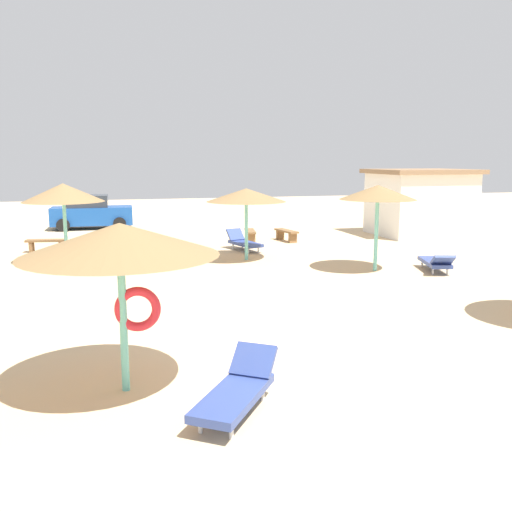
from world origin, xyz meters
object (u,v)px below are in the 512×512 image
parasol_1 (378,193)px  bench_2 (250,234)px  parasol_0 (120,241)px  lounger_3 (89,246)px  beach_cabana (420,202)px  lounger_0 (237,390)px  parked_car (91,213)px  lounger_4 (244,242)px  bench_0 (46,243)px  bench_1 (286,233)px  lounger_1 (436,262)px  parasol_3 (63,193)px  parasol_4 (246,195)px

parasol_1 → bench_2: parasol_1 is taller
parasol_0 → bench_2: size_ratio=1.91×
lounger_3 → beach_cabana: size_ratio=0.44×
lounger_0 → parked_car: 22.30m
lounger_4 → bench_2: lounger_4 is taller
bench_0 → bench_2: (8.24, 0.64, 0.00)m
bench_2 → parked_car: 9.31m
bench_0 → lounger_0: bearing=-75.3°
parasol_0 → parked_car: (-0.96, 20.99, -1.51)m
parasol_1 → lounger_4: (-3.10, 4.99, -2.16)m
bench_1 → parked_car: bearing=140.7°
parasol_0 → lounger_3: (-0.87, 12.88, -2.02)m
parasol_0 → bench_0: bearing=100.1°
parked_car → parasol_1: bearing=-56.5°
parasol_1 → lounger_3: bearing=148.3°
lounger_1 → parked_car: (-10.77, 14.26, 0.51)m
bench_1 → beach_cabana: 6.80m
parasol_0 → lounger_4: (4.93, 12.37, -2.01)m
parasol_3 → lounger_3: size_ratio=1.41×
parasol_1 → parked_car: (-8.99, 13.60, -1.66)m
bench_2 → parasol_1: bearing=-72.5°
bench_1 → bench_0: bearing=-178.2°
parasol_3 → bench_1: 9.57m
parasol_3 → bench_2: parasol_3 is taller
lounger_4 → bench_1: size_ratio=1.27×
parasol_3 → parked_car: parasol_3 is taller
lounger_4 → bench_2: bearing=69.2°
parasol_3 → lounger_0: 12.97m
lounger_1 → lounger_4: bearing=130.9°
parasol_3 → parked_car: size_ratio=0.67×
lounger_3 → lounger_4: size_ratio=0.98×
parasol_4 → bench_0: bearing=153.0°
lounger_4 → bench_0: 7.57m
parasol_1 → parasol_4: size_ratio=0.98×
lounger_4 → bench_0: size_ratio=1.28×
lounger_3 → bench_1: lounger_3 is taller
parasol_0 → bench_0: parasol_0 is taller
parasol_0 → parasol_4: size_ratio=1.06×
parasol_0 → parasol_4: bearing=66.3°
lounger_3 → parked_car: (-0.09, 8.11, 0.51)m
parasol_0 → lounger_1: 12.07m
bench_1 → lounger_0: bearing=-110.7°
parasol_0 → parasol_4: parasol_0 is taller
parasol_1 → parasol_3: size_ratio=1.00×
parasol_4 → lounger_1: parasol_4 is taller
parasol_3 → lounger_4: 6.91m
parasol_3 → lounger_1: parasol_3 is taller
parasol_1 → beach_cabana: beach_cabana is taller
parasol_0 → parasol_1: 10.91m
parasol_3 → bench_0: size_ratio=1.77×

